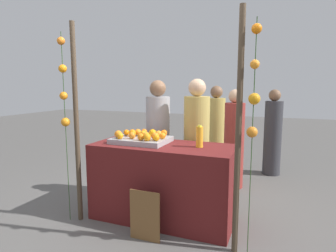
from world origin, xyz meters
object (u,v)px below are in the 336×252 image
object	(u,v)px
chalkboard_sign	(145,216)
vendor_left	(158,144)
juice_bottle	(200,137)
vendor_right	(196,147)
stall_counter	(163,182)
orange_0	(141,137)
orange_1	(156,138)

from	to	relation	value
chalkboard_sign	vendor_left	size ratio (longest dim) A/B	0.33
juice_bottle	chalkboard_sign	xyz separation A→B (m)	(-0.41, -0.56, -0.76)
chalkboard_sign	vendor_right	size ratio (longest dim) A/B	0.33
stall_counter	orange_0	distance (m)	0.61
chalkboard_sign	vendor_left	bearing A→B (deg)	107.25
vendor_left	orange_1	bearing A→B (deg)	-67.66
juice_bottle	vendor_left	size ratio (longest dim) A/B	0.15
stall_counter	juice_bottle	size ratio (longest dim) A/B	6.67
orange_1	vendor_left	bearing A→B (deg)	112.34
orange_1	juice_bottle	bearing A→B (deg)	15.44
stall_counter	vendor_right	bearing A→B (deg)	67.11
stall_counter	juice_bottle	world-z (taller)	juice_bottle
stall_counter	orange_1	size ratio (longest dim) A/B	22.64
orange_0	chalkboard_sign	bearing A→B (deg)	-58.75
orange_0	vendor_right	world-z (taller)	vendor_right
orange_1	vendor_left	world-z (taller)	vendor_left
orange_0	vendor_right	bearing A→B (deg)	56.89
chalkboard_sign	vendor_right	bearing A→B (deg)	78.75
orange_0	orange_1	world-z (taller)	orange_0
stall_counter	orange_0	xyz separation A→B (m)	(-0.22, -0.14, 0.55)
stall_counter	orange_1	bearing A→B (deg)	-111.84
orange_0	chalkboard_sign	world-z (taller)	orange_0
vendor_right	orange_0	bearing A→B (deg)	-123.11
orange_0	vendor_left	distance (m)	0.79
stall_counter	vendor_right	world-z (taller)	vendor_right
chalkboard_sign	vendor_left	xyz separation A→B (m)	(-0.35, 1.14, 0.51)
juice_bottle	vendor_left	xyz separation A→B (m)	(-0.76, 0.58, -0.25)
orange_1	vendor_right	xyz separation A→B (m)	(0.28, 0.67, -0.22)
stall_counter	chalkboard_sign	size ratio (longest dim) A/B	3.05
vendor_right	orange_1	bearing A→B (deg)	-112.73
stall_counter	orange_0	size ratio (longest dim) A/B	20.40
orange_1	chalkboard_sign	bearing A→B (deg)	-81.86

